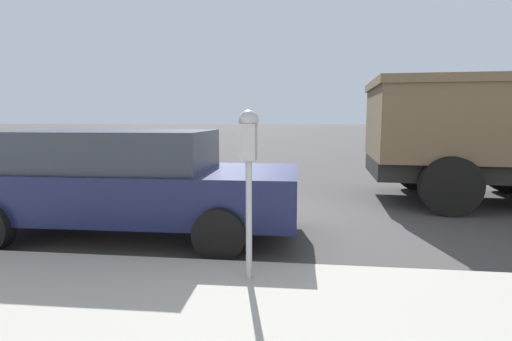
# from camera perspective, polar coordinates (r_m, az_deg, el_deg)

# --- Properties ---
(ground_plane) EXTENTS (220.00, 220.00, 0.00)m
(ground_plane) POSITION_cam_1_polar(r_m,az_deg,el_deg) (6.70, -4.31, -7.13)
(ground_plane) COLOR #3D3A3A
(parking_meter) EXTENTS (0.21, 0.19, 1.63)m
(parking_meter) POSITION_cam_1_polar(r_m,az_deg,el_deg) (3.75, -1.04, 2.81)
(parking_meter) COLOR gray
(parking_meter) RESTS_ON sidewalk
(car_navy) EXTENTS (2.12, 4.84, 1.51)m
(car_navy) POSITION_cam_1_polar(r_m,az_deg,el_deg) (6.04, -18.06, -1.36)
(car_navy) COLOR #14193D
(car_navy) RESTS_ON ground_plane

